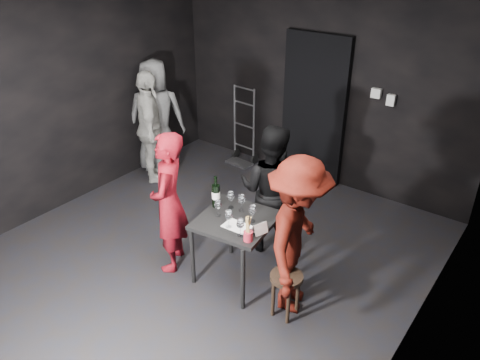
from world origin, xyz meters
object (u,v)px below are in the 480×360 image
Objects in this scene: stool at (286,284)px; wine_bottle at (216,195)px; man_maroon at (297,232)px; bystander_grey at (156,110)px; bystander_cream at (150,124)px; tasting_table at (236,227)px; hand_truck at (242,149)px; server_red at (169,200)px; breadstick_cup at (248,229)px; woman_black at (271,189)px.

wine_bottle reaches higher than stool.
bystander_grey is at bearing 49.39° from man_maroon.
bystander_cream is (-3.00, 1.02, 0.03)m from man_maroon.
bystander_grey reaches higher than tasting_table.
man_maroon is (2.29, -2.26, 0.62)m from hand_truck.
hand_truck is 1.57m from bystander_cream.
server_red is (-1.40, -0.07, 0.45)m from stool.
breadstick_cup reaches higher than stool.
breadstick_cup reaches higher than tasting_table.
server_red is 2.41m from bystander_grey.
hand_truck is 3.52× the size of wine_bottle.
woman_black is 0.79× the size of bystander_grey.
woman_black reaches higher than tasting_table.
tasting_table is 2.17× the size of wine_bottle.
tasting_table is at bearing 168.52° from stool.
man_maroon is at bearing 95.47° from stool.
woman_black is (0.66, 0.91, -0.06)m from server_red.
woman_black reaches higher than hand_truck.
tasting_table is 0.46× the size of server_red.
bystander_cream is at bearing -23.99° from woman_black.
stool is 1.36× the size of wine_bottle.
hand_truck is 1.48m from bystander_grey.
wine_bottle is (-0.31, 0.07, 0.23)m from tasting_table.
hand_truck is at bearing -176.13° from bystander_grey.
server_red reaches higher than wine_bottle.
bystander_cream is 2.25m from wine_bottle.
man_maroon is 0.96× the size of bystander_cream.
tasting_table is at bearing -50.50° from hand_truck.
wine_bottle is 0.68m from breadstick_cup.
wine_bottle reaches higher than tasting_table.
wine_bottle is at bearing -166.19° from bystander_cream.
server_red is 2.06m from bystander_cream.
bystander_grey is (-0.90, -0.92, 0.72)m from hand_truck.
server_red is 4.67× the size of wine_bottle.
hand_truck is 0.81× the size of woman_black.
tasting_table is 0.40× the size of bystander_grey.
bystander_grey reaches higher than server_red.
bystander_grey is at bearing 149.38° from wine_bottle.
bystander_cream is (-2.28, 0.36, 0.13)m from woman_black.
bystander_grey is 6.95× the size of breadstick_cup.
bystander_cream is (-0.71, -1.24, 0.65)m from hand_truck.
bystander_grey reaches higher than stool.
hand_truck is 0.64× the size of bystander_grey.
man_maroon is at bearing 115.40° from bystander_grey.
wine_bottle is (-1.00, 0.21, 0.52)m from stool.
bystander_cream is (-3.02, 1.20, 0.51)m from stool.
tasting_table is at bearing -164.45° from bystander_cream.
hand_truck is at bearing -60.50° from woman_black.
woman_black is at bearing 67.84° from wine_bottle.
hand_truck is 2.73m from server_red.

